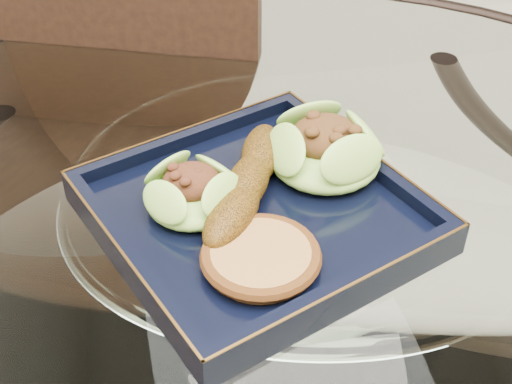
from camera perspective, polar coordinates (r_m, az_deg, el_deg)
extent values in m
cylinder|color=white|center=(0.67, 3.41, -3.28)|extent=(1.10, 1.10, 0.01)
torus|color=black|center=(0.67, 3.41, -3.28)|extent=(1.13, 1.13, 0.02)
cylinder|color=black|center=(1.21, 11.84, -5.87)|extent=(0.04, 0.04, 0.75)
cylinder|color=black|center=(1.13, -15.54, -10.49)|extent=(0.04, 0.04, 0.75)
cube|color=black|center=(1.06, -11.53, -8.92)|extent=(0.51, 0.51, 0.04)
cube|color=black|center=(1.03, -10.09, 7.88)|extent=(0.35, 0.17, 0.43)
cylinder|color=black|center=(1.38, -14.67, -9.17)|extent=(0.03, 0.03, 0.42)
cylinder|color=black|center=(1.30, -0.67, -11.38)|extent=(0.03, 0.03, 0.42)
cube|color=black|center=(0.67, 0.00, -2.01)|extent=(0.35, 0.35, 0.02)
ellipsoid|color=#63AA31|center=(0.65, -5.08, -0.18)|extent=(0.10, 0.10, 0.03)
ellipsoid|color=#5F992C|center=(0.70, 5.55, 3.20)|extent=(0.13, 0.13, 0.04)
ellipsoid|color=#623E0A|center=(0.66, -0.71, 0.75)|extent=(0.12, 0.18, 0.03)
cylinder|color=#A97138|center=(0.60, 0.38, -5.33)|extent=(0.12, 0.12, 0.02)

